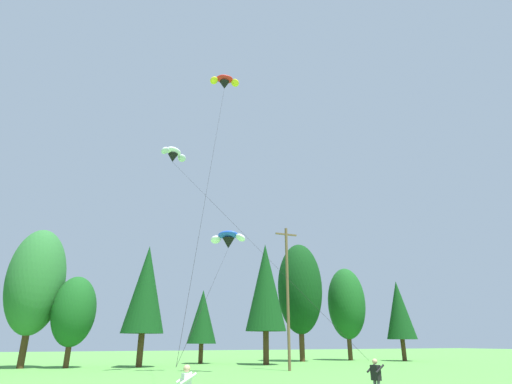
{
  "coord_description": "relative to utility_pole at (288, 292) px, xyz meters",
  "views": [
    {
      "loc": [
        -7.76,
        4.83,
        2.39
      ],
      "look_at": [
        0.51,
        24.47,
        10.24
      ],
      "focal_mm": 28.47,
      "sensor_mm": 36.0,
      "label": 1
    }
  ],
  "objects": [
    {
      "name": "treeline_tree_d",
      "position": [
        -21.58,
        12.52,
        1.44
      ],
      "size": [
        5.36,
        5.36,
        13.18
      ],
      "color": "#472D19",
      "rests_on": "ground_plane"
    },
    {
      "name": "treeline_tree_j",
      "position": [
        16.68,
        14.81,
        0.75
      ],
      "size": [
        5.05,
        5.05,
        12.04
      ],
      "color": "#472D19",
      "rests_on": "ground_plane"
    },
    {
      "name": "treeline_tree_e",
      "position": [
        -17.68,
        11.43,
        -1.41
      ],
      "size": [
        4.09,
        4.09,
        8.49
      ],
      "color": "#472D19",
      "rests_on": "ground_plane"
    },
    {
      "name": "kite_flyer_mid",
      "position": [
        -5.39,
        -18.38,
        -5.55
      ],
      "size": [
        0.62,
        0.65,
        1.69
      ],
      "color": "#4C4C51",
      "rests_on": "ground_plane"
    },
    {
      "name": "parafoil_kite_far_blue_white",
      "position": [
        -6.14,
        -0.95,
        4.17
      ],
      "size": [
        9.6,
        20.39,
        9.89
      ],
      "color": "blue"
    },
    {
      "name": "treeline_tree_h",
      "position": [
        2.0,
        9.36,
        1.69
      ],
      "size": [
        4.49,
        4.49,
        13.14
      ],
      "color": "#472D19",
      "rests_on": "ground_plane"
    },
    {
      "name": "utility_pole",
      "position": [
        0.0,
        0.0,
        0.0
      ],
      "size": [
        2.2,
        0.26,
        12.54
      ],
      "color": "brown",
      "rests_on": "ground_plane"
    },
    {
      "name": "parafoil_kite_high_red_yellow",
      "position": [
        -7.79,
        -3.7,
        18.04
      ],
      "size": [
        7.82,
        16.91,
        23.65
      ],
      "color": "red"
    },
    {
      "name": "treeline_tree_g",
      "position": [
        -3.84,
        14.42,
        -1.46
      ],
      "size": [
        3.39,
        3.39,
        8.13
      ],
      "color": "#472D19",
      "rests_on": "ground_plane"
    },
    {
      "name": "treeline_tree_k",
      "position": [
        21.92,
        10.53,
        -0.26
      ],
      "size": [
        3.81,
        3.81,
        10.03
      ],
      "color": "#472D19",
      "rests_on": "ground_plane"
    },
    {
      "name": "parafoil_kite_mid_white",
      "position": [
        -11.11,
        0.76,
        12.06
      ],
      "size": [
        6.78,
        20.26,
        17.77
      ],
      "color": "white"
    },
    {
      "name": "treeline_tree_f",
      "position": [
        -11.16,
        10.23,
        0.95
      ],
      "size": [
        4.23,
        4.23,
        11.96
      ],
      "color": "#472D19",
      "rests_on": "ground_plane"
    },
    {
      "name": "treeline_tree_i",
      "position": [
        9.21,
        14.37,
        2.39
      ],
      "size": [
        5.78,
        5.78,
        14.75
      ],
      "color": "#472D19",
      "rests_on": "ground_plane"
    }
  ]
}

